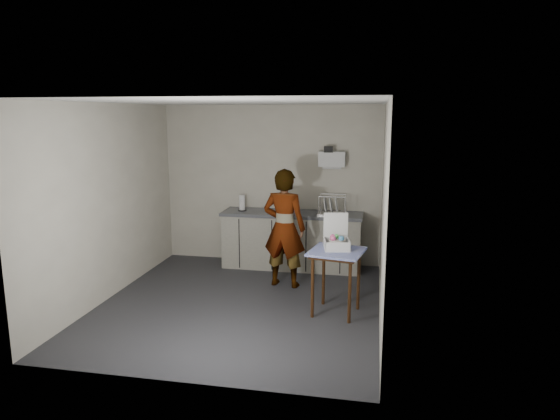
% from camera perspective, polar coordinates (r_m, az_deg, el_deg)
% --- Properties ---
extents(ground, '(4.00, 4.00, 0.00)m').
position_cam_1_polar(ground, '(6.70, -4.56, -10.60)').
color(ground, '#28282D').
rests_on(ground, ground).
extents(wall_back, '(3.60, 0.02, 2.60)m').
position_cam_1_polar(wall_back, '(8.25, -1.01, 2.88)').
color(wall_back, beige).
rests_on(wall_back, ground).
extents(wall_right, '(0.02, 4.00, 2.60)m').
position_cam_1_polar(wall_right, '(6.11, 11.64, -0.21)').
color(wall_right, beige).
rests_on(wall_right, ground).
extents(wall_left, '(0.02, 4.00, 2.60)m').
position_cam_1_polar(wall_left, '(7.03, -18.92, 0.88)').
color(wall_left, beige).
rests_on(wall_left, ground).
extents(ceiling, '(3.60, 4.00, 0.01)m').
position_cam_1_polar(ceiling, '(6.24, -4.93, 12.17)').
color(ceiling, white).
rests_on(ceiling, wall_back).
extents(kitchen_counter, '(2.24, 0.62, 0.91)m').
position_cam_1_polar(kitchen_counter, '(8.07, 1.37, -3.63)').
color(kitchen_counter, black).
rests_on(kitchen_counter, ground).
extents(wall_shelf, '(0.42, 0.18, 0.37)m').
position_cam_1_polar(wall_shelf, '(7.98, 5.95, 5.78)').
color(wall_shelf, white).
rests_on(wall_shelf, ground).
extents(side_table, '(0.73, 0.73, 0.81)m').
position_cam_1_polar(side_table, '(6.19, 6.48, -5.55)').
color(side_table, '#3E1D0E').
rests_on(side_table, ground).
extents(standing_man, '(0.68, 0.50, 1.71)m').
position_cam_1_polar(standing_man, '(7.11, 0.50, -2.09)').
color(standing_man, '#B2A593').
rests_on(standing_man, ground).
extents(soap_bottle, '(0.15, 0.15, 0.30)m').
position_cam_1_polar(soap_bottle, '(7.86, 0.25, 0.70)').
color(soap_bottle, black).
rests_on(soap_bottle, kitchen_counter).
extents(soda_can, '(0.06, 0.06, 0.12)m').
position_cam_1_polar(soda_can, '(7.93, 1.91, 0.13)').
color(soda_can, red).
rests_on(soda_can, kitchen_counter).
extents(dark_bottle, '(0.07, 0.07, 0.23)m').
position_cam_1_polar(dark_bottle, '(8.05, 0.24, 0.70)').
color(dark_bottle, black).
rests_on(dark_bottle, kitchen_counter).
extents(paper_towel, '(0.14, 0.14, 0.26)m').
position_cam_1_polar(paper_towel, '(8.10, -4.35, 0.77)').
color(paper_towel, black).
rests_on(paper_towel, kitchen_counter).
extents(dish_rack, '(0.44, 0.33, 0.31)m').
position_cam_1_polar(dish_rack, '(7.84, 5.94, 0.02)').
color(dish_rack, silver).
rests_on(dish_rack, kitchen_counter).
extents(bakery_box, '(0.36, 0.37, 0.43)m').
position_cam_1_polar(bakery_box, '(6.21, 6.47, -3.57)').
color(bakery_box, white).
rests_on(bakery_box, side_table).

